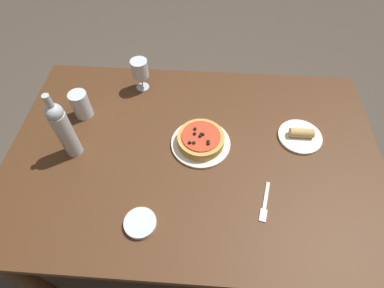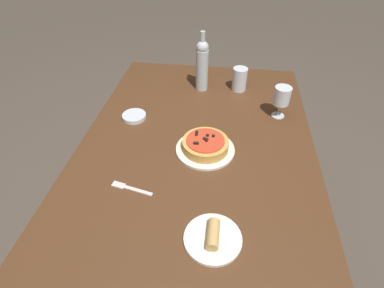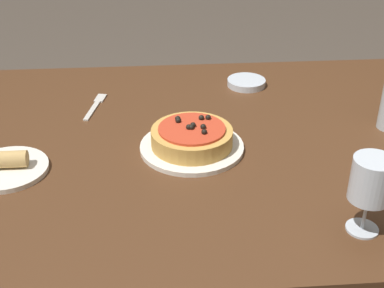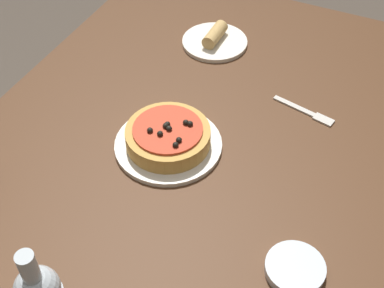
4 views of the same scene
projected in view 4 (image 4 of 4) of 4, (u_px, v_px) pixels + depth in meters
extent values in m
cube|color=#4C2D19|center=(179.00, 164.00, 1.26)|extent=(1.59, 1.05, 0.03)
cylinder|color=#4C2D19|center=(157.00, 64.00, 2.12)|extent=(0.06, 0.06, 0.68)
cylinder|color=white|center=(168.00, 145.00, 1.27)|extent=(0.26, 0.26, 0.01)
cylinder|color=gold|center=(168.00, 137.00, 1.26)|extent=(0.20, 0.20, 0.04)
cylinder|color=red|center=(168.00, 129.00, 1.24)|extent=(0.16, 0.16, 0.01)
sphere|color=black|center=(160.00, 133.00, 1.22)|extent=(0.01, 0.01, 0.01)
sphere|color=black|center=(166.00, 126.00, 1.24)|extent=(0.01, 0.01, 0.01)
sphere|color=black|center=(177.00, 145.00, 1.19)|extent=(0.01, 0.01, 0.01)
sphere|color=black|center=(186.00, 122.00, 1.24)|extent=(0.01, 0.01, 0.01)
sphere|color=black|center=(149.00, 132.00, 1.22)|extent=(0.01, 0.01, 0.01)
sphere|color=black|center=(190.00, 124.00, 1.24)|extent=(0.01, 0.01, 0.01)
sphere|color=black|center=(169.00, 129.00, 1.23)|extent=(0.01, 0.01, 0.01)
sphere|color=black|center=(167.00, 124.00, 1.24)|extent=(0.01, 0.01, 0.01)
sphere|color=black|center=(181.00, 140.00, 1.20)|extent=(0.01, 0.01, 0.01)
cylinder|color=#B2BCC1|center=(30.00, 270.00, 0.71)|extent=(0.03, 0.03, 0.07)
cylinder|color=silver|center=(295.00, 269.00, 1.03)|extent=(0.12, 0.12, 0.02)
cube|color=beige|center=(294.00, 106.00, 1.38)|extent=(0.04, 0.12, 0.00)
cube|color=beige|center=(324.00, 120.00, 1.34)|extent=(0.04, 0.05, 0.00)
cylinder|color=white|center=(215.00, 42.00, 1.57)|extent=(0.19, 0.19, 0.01)
cylinder|color=tan|center=(215.00, 35.00, 1.55)|extent=(0.10, 0.04, 0.04)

